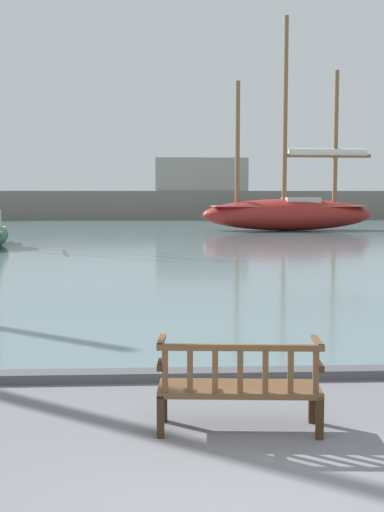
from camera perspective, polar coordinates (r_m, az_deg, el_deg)
The scene contains 5 objects.
harbor_water at distance 48.18m, azimuth -2.07°, elevation 2.65°, with size 100.00×80.00×0.08m, color slate.
quay_edge_kerb at distance 8.31m, azimuth 1.55°, elevation -10.49°, with size 40.00×0.30×0.12m, color #4C4C50.
park_bench at distance 6.47m, azimuth 4.21°, elevation -11.36°, with size 1.63×0.64×0.92m.
sailboat_nearest_port at distance 42.12m, azimuth 8.63°, elevation 4.05°, with size 11.37×3.65×13.56m.
far_breakwater at distance 61.20m, azimuth -2.02°, elevation 4.95°, with size 45.70×2.40×7.30m.
Camera 1 is at (-0.61, -4.12, 2.33)m, focal length 45.00 mm.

